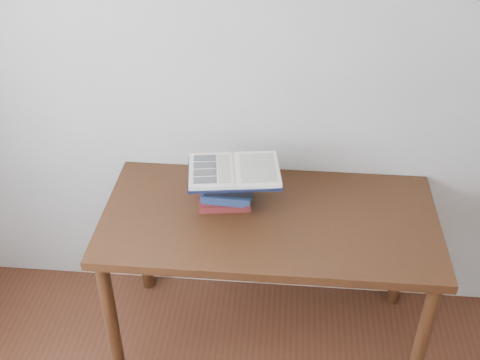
# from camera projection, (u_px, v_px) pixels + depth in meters

# --- Properties ---
(room_shell) EXTENTS (3.54, 3.54, 2.62)m
(room_shell) POSITION_uv_depth(u_px,v_px,m) (237.00, 331.00, 1.00)
(room_shell) COLOR beige
(room_shell) RESTS_ON ground
(desk) EXTENTS (1.46, 0.73, 0.78)m
(desk) POSITION_uv_depth(u_px,v_px,m) (269.00, 233.00, 2.66)
(desk) COLOR #3E1C0F
(desk) RESTS_ON ground
(book_stack) EXTENTS (0.26, 0.21, 0.18)m
(book_stack) POSITION_uv_depth(u_px,v_px,m) (227.00, 187.00, 2.63)
(book_stack) COLOR maroon
(book_stack) RESTS_ON desk
(open_book) EXTENTS (0.42, 0.32, 0.03)m
(open_book) POSITION_uv_depth(u_px,v_px,m) (234.00, 171.00, 2.54)
(open_book) COLOR black
(open_book) RESTS_ON book_stack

